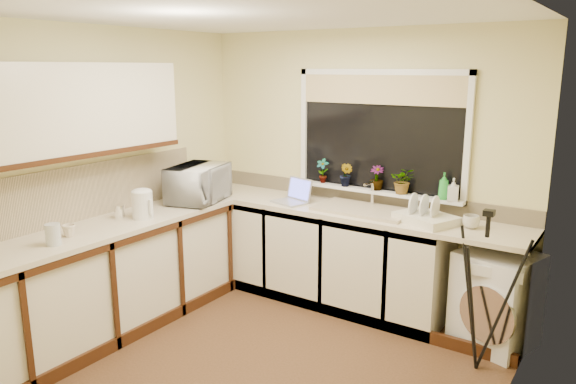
{
  "coord_description": "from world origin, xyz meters",
  "views": [
    {
      "loc": [
        2.19,
        -2.95,
        2.12
      ],
      "look_at": [
        -0.15,
        0.55,
        1.15
      ],
      "focal_mm": 34.05,
      "sensor_mm": 36.0,
      "label": 1
    }
  ],
  "objects_px": {
    "plant_d": "(403,181)",
    "cup_back": "(471,222)",
    "dish_rack": "(426,219)",
    "washing_machine": "(496,299)",
    "cup_left": "(69,231)",
    "steel_jar": "(120,212)",
    "microwave": "(198,183)",
    "laptop": "(294,196)",
    "plant_c": "(377,178)",
    "soap_bottle_green": "(444,186)",
    "plant_a": "(323,171)",
    "tripod": "(482,292)",
    "glass_jug": "(53,235)",
    "plant_b": "(346,175)",
    "soap_bottle_clear": "(453,190)",
    "kettle": "(142,205)"
  },
  "relations": [
    {
      "from": "tripod",
      "to": "plant_b",
      "type": "height_order",
      "value": "plant_b"
    },
    {
      "from": "laptop",
      "to": "steel_jar",
      "type": "distance_m",
      "value": 1.54
    },
    {
      "from": "glass_jug",
      "to": "cup_left",
      "type": "xyz_separation_m",
      "value": [
        -0.08,
        0.18,
        -0.03
      ]
    },
    {
      "from": "plant_c",
      "to": "cup_back",
      "type": "relative_size",
      "value": 1.67
    },
    {
      "from": "plant_d",
      "to": "cup_back",
      "type": "height_order",
      "value": "plant_d"
    },
    {
      "from": "plant_d",
      "to": "dish_rack",
      "type": "bearing_deg",
      "value": -38.95
    },
    {
      "from": "plant_a",
      "to": "glass_jug",
      "type": "bearing_deg",
      "value": -110.91
    },
    {
      "from": "tripod",
      "to": "plant_c",
      "type": "xyz_separation_m",
      "value": [
        -1.13,
        0.67,
        0.57
      ]
    },
    {
      "from": "plant_c",
      "to": "tripod",
      "type": "bearing_deg",
      "value": -30.67
    },
    {
      "from": "laptop",
      "to": "plant_d",
      "type": "distance_m",
      "value": 1.0
    },
    {
      "from": "washing_machine",
      "to": "glass_jug",
      "type": "bearing_deg",
      "value": -124.85
    },
    {
      "from": "steel_jar",
      "to": "microwave",
      "type": "distance_m",
      "value": 0.82
    },
    {
      "from": "glass_jug",
      "to": "cup_back",
      "type": "distance_m",
      "value": 3.08
    },
    {
      "from": "plant_d",
      "to": "plant_c",
      "type": "bearing_deg",
      "value": 177.13
    },
    {
      "from": "dish_rack",
      "to": "steel_jar",
      "type": "distance_m",
      "value": 2.49
    },
    {
      "from": "soap_bottle_clear",
      "to": "cup_back",
      "type": "height_order",
      "value": "soap_bottle_clear"
    },
    {
      "from": "plant_d",
      "to": "microwave",
      "type": "bearing_deg",
      "value": -157.07
    },
    {
      "from": "plant_a",
      "to": "cup_back",
      "type": "height_order",
      "value": "plant_a"
    },
    {
      "from": "laptop",
      "to": "cup_left",
      "type": "distance_m",
      "value": 1.96
    },
    {
      "from": "glass_jug",
      "to": "plant_c",
      "type": "height_order",
      "value": "plant_c"
    },
    {
      "from": "kettle",
      "to": "cup_back",
      "type": "xyz_separation_m",
      "value": [
        2.33,
        1.21,
        -0.06
      ]
    },
    {
      "from": "plant_c",
      "to": "soap_bottle_green",
      "type": "distance_m",
      "value": 0.61
    },
    {
      "from": "cup_back",
      "to": "steel_jar",
      "type": "bearing_deg",
      "value": -152.04
    },
    {
      "from": "microwave",
      "to": "plant_c",
      "type": "bearing_deg",
      "value": -78.39
    },
    {
      "from": "plant_a",
      "to": "plant_b",
      "type": "bearing_deg",
      "value": -5.28
    },
    {
      "from": "washing_machine",
      "to": "plant_a",
      "type": "bearing_deg",
      "value": -171.05
    },
    {
      "from": "plant_a",
      "to": "cup_left",
      "type": "distance_m",
      "value": 2.29
    },
    {
      "from": "washing_machine",
      "to": "plant_c",
      "type": "relative_size",
      "value": 3.46
    },
    {
      "from": "laptop",
      "to": "plant_a",
      "type": "height_order",
      "value": "plant_a"
    },
    {
      "from": "dish_rack",
      "to": "cup_back",
      "type": "bearing_deg",
      "value": 29.77
    },
    {
      "from": "washing_machine",
      "to": "cup_left",
      "type": "xyz_separation_m",
      "value": [
        -2.64,
        -1.84,
        0.57
      ]
    },
    {
      "from": "microwave",
      "to": "plant_d",
      "type": "bearing_deg",
      "value": -82.25
    },
    {
      "from": "tripod",
      "to": "glass_jug",
      "type": "bearing_deg",
      "value": -168.47
    },
    {
      "from": "plant_d",
      "to": "cup_left",
      "type": "bearing_deg",
      "value": -130.3
    },
    {
      "from": "soap_bottle_green",
      "to": "plant_a",
      "type": "bearing_deg",
      "value": 179.29
    },
    {
      "from": "steel_jar",
      "to": "cup_left",
      "type": "relative_size",
      "value": 1.18
    },
    {
      "from": "soap_bottle_clear",
      "to": "steel_jar",
      "type": "bearing_deg",
      "value": -146.27
    },
    {
      "from": "washing_machine",
      "to": "kettle",
      "type": "relative_size",
      "value": 3.34
    },
    {
      "from": "steel_jar",
      "to": "soap_bottle_green",
      "type": "distance_m",
      "value": 2.68
    },
    {
      "from": "kettle",
      "to": "microwave",
      "type": "xyz_separation_m",
      "value": [
        -0.03,
        0.7,
        0.05
      ]
    },
    {
      "from": "steel_jar",
      "to": "laptop",
      "type": "bearing_deg",
      "value": 54.61
    },
    {
      "from": "glass_jug",
      "to": "soap_bottle_green",
      "type": "bearing_deg",
      "value": 47.91
    },
    {
      "from": "washing_machine",
      "to": "soap_bottle_clear",
      "type": "height_order",
      "value": "soap_bottle_clear"
    },
    {
      "from": "glass_jug",
      "to": "cup_back",
      "type": "xyz_separation_m",
      "value": [
        2.32,
        2.03,
        -0.03
      ]
    },
    {
      "from": "glass_jug",
      "to": "cup_back",
      "type": "height_order",
      "value": "glass_jug"
    },
    {
      "from": "steel_jar",
      "to": "cup_back",
      "type": "height_order",
      "value": "steel_jar"
    },
    {
      "from": "tripod",
      "to": "glass_jug",
      "type": "xyz_separation_m",
      "value": [
        -2.55,
        -1.58,
        0.39
      ]
    },
    {
      "from": "plant_c",
      "to": "soap_bottle_green",
      "type": "xyz_separation_m",
      "value": [
        0.61,
        -0.02,
        0.0
      ]
    },
    {
      "from": "soap_bottle_green",
      "to": "washing_machine",
      "type": "bearing_deg",
      "value": -22.47
    },
    {
      "from": "washing_machine",
      "to": "dish_rack",
      "type": "height_order",
      "value": "dish_rack"
    }
  ]
}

